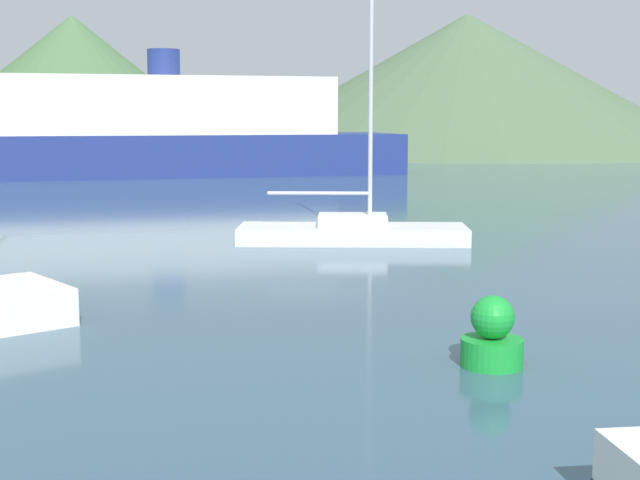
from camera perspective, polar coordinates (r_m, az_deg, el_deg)
The scene contains 5 objects.
sailboat_inner at distance 24.49m, azimuth 2.12°, elevation 0.75°, with size 6.54×4.24×10.05m.
ferry_distant at distance 53.49m, azimuth -9.87°, elevation 6.81°, with size 28.20×10.43×7.29m.
buoy_marker at distance 12.63m, azimuth 10.96°, elevation -6.13°, with size 0.87×0.87×1.00m.
hill_east at distance 78.67m, azimuth -15.45°, elevation 9.44°, with size 29.17×29.17×11.77m.
hill_far_east at distance 89.45m, azimuth 9.33°, elevation 9.88°, with size 47.75×47.75×13.27m.
Camera 1 is at (-4.95, -1.06, 3.45)m, focal length 50.00 mm.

